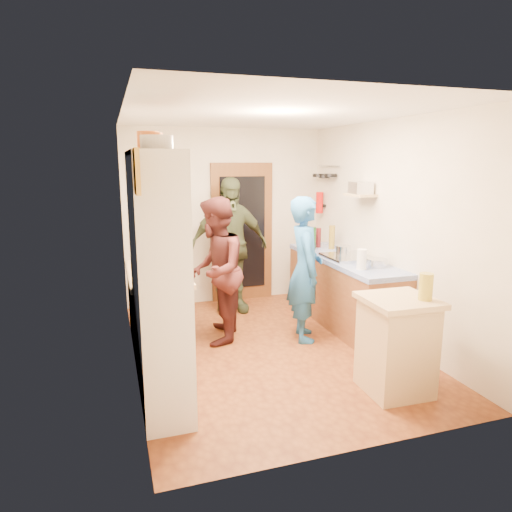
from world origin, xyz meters
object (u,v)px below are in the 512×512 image
island_base (396,348)px  person_back (230,246)px  hutch_body (159,282)px  right_counter_base (342,293)px  person_hob (308,270)px  person_left (219,270)px

island_base → person_back: (-0.85, 2.74, 0.53)m
hutch_body → right_counter_base: bearing=27.5°
hutch_body → person_back: hutch_body is taller
hutch_body → person_hob: (1.83, 0.94, -0.24)m
hutch_body → island_base: size_ratio=2.56×
hutch_body → person_left: bearing=56.7°
person_hob → person_back: bearing=38.9°
hutch_body → person_hob: hutch_body is taller
person_left → person_back: bearing=177.4°
person_hob → person_back: (-0.61, 1.30, 0.10)m
island_base → person_left: size_ratio=0.50×
hutch_body → island_base: hutch_body is taller
right_counter_base → person_left: size_ratio=1.28×
person_back → hutch_body: bearing=-121.6°
hutch_body → right_counter_base: (2.50, 1.30, -0.68)m
right_counter_base → person_back: 1.67m
person_hob → person_left: (-1.01, 0.31, -0.00)m
island_base → person_hob: (-0.25, 1.44, 0.43)m
person_left → right_counter_base: bearing=111.2°
right_counter_base → island_base: island_base is taller
person_back → person_hob: bearing=-67.9°
person_back → person_left: bearing=-115.0°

